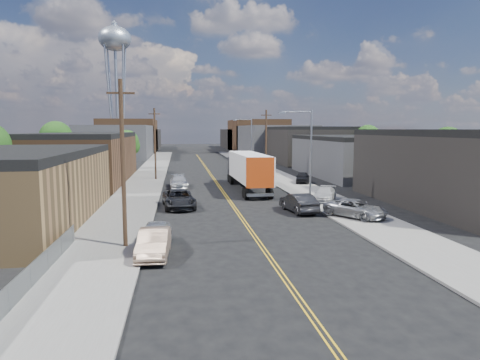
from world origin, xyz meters
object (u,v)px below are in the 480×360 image
object	(u,v)px
car_left_b	(154,243)
car_right_lot_a	(356,208)
water_tower	(115,44)
car_right_oncoming	(299,203)
car_left_a	(156,235)
car_right_lot_c	(303,177)
car_left_c	(179,199)
car_right_lot_b	(325,194)
semi_truck	(247,169)
car_ahead_truck	(239,172)
car_left_d	(179,181)

from	to	relation	value
car_left_b	car_right_lot_a	size ratio (longest dim) A/B	0.92
water_tower	car_right_oncoming	distance (m)	99.19
car_left_a	car_right_oncoming	size ratio (longest dim) A/B	0.90
car_left_a	car_right_lot_c	bearing A→B (deg)	61.13
water_tower	car_right_lot_c	distance (m)	84.75
car_left_c	car_right_lot_b	world-z (taller)	car_left_c
semi_truck	car_right_lot_c	bearing A→B (deg)	25.43
car_left_c	car_right_lot_c	bearing A→B (deg)	37.89
water_tower	car_right_lot_b	distance (m)	96.23
car_left_c	car_right_lot_a	size ratio (longest dim) A/B	1.16
car_left_a	car_ahead_truck	world-z (taller)	car_left_a
car_right_oncoming	car_ahead_truck	world-z (taller)	car_right_oncoming
car_ahead_truck	car_right_lot_c	bearing A→B (deg)	-53.27
car_right_lot_c	car_ahead_truck	xyz separation A→B (m)	(-7.07, 9.70, -0.16)
car_left_d	semi_truck	bearing A→B (deg)	-21.05
car_left_c	car_left_d	distance (m)	13.80
car_right_lot_a	car_right_lot_b	world-z (taller)	car_right_lot_a
car_left_c	car_ahead_truck	xyz separation A→B (m)	(8.93, 24.68, -0.12)
car_left_b	car_left_c	size ratio (longest dim) A/B	0.80
semi_truck	car_right_lot_b	distance (m)	11.71
car_left_d	car_left_c	bearing A→B (deg)	-91.48
car_left_d	car_right_lot_a	xyz separation A→B (m)	(13.93, -20.67, 0.12)
car_right_lot_a	car_right_lot_c	distance (m)	21.94
car_left_d	car_left_b	bearing A→B (deg)	-94.27
car_left_c	car_right_lot_b	xyz separation A→B (m)	(14.19, 1.14, -0.03)
car_left_a	car_left_c	bearing A→B (deg)	86.92
car_left_a	car_right_lot_c	distance (m)	32.83
car_left_b	car_ahead_truck	xyz separation A→B (m)	(10.33, 39.54, -0.07)
car_right_lot_b	car_right_oncoming	bearing A→B (deg)	-102.52
semi_truck	car_right_lot_b	world-z (taller)	semi_truck
car_left_d	car_right_lot_c	bearing A→B (deg)	2.72
car_left_d	car_right_lot_b	xyz separation A→B (m)	(14.19, -12.67, 0.06)
car_right_lot_b	car_left_c	bearing A→B (deg)	-147.11
car_right_lot_c	car_right_lot_a	bearing A→B (deg)	-78.27
water_tower	car_right_lot_a	xyz separation A→B (m)	(30.93, -94.00, -29.79)
water_tower	car_right_lot_b	bearing A→B (deg)	-70.07
semi_truck	car_right_lot_a	xyz separation A→B (m)	(5.90, -17.81, -1.62)
car_left_c	car_left_d	world-z (taller)	car_left_c
semi_truck	water_tower	bearing A→B (deg)	106.81
car_left_c	car_right_lot_a	distance (m)	15.53
car_left_c	car_left_a	bearing A→B (deg)	-101.43
car_left_a	car_left_c	world-z (taller)	car_left_c
car_left_a	car_right_oncoming	distance (m)	14.94
car_right_lot_b	car_ahead_truck	distance (m)	24.12
semi_truck	car_right_lot_c	xyz separation A→B (m)	(7.97, 4.03, -1.62)
car_right_oncoming	semi_truck	bearing A→B (deg)	-88.97
car_left_a	car_ahead_truck	xyz separation A→B (m)	(10.33, 37.54, -0.06)
car_right_lot_a	car_right_lot_c	xyz separation A→B (m)	(2.07, 21.84, 0.00)
car_left_b	car_right_lot_a	distance (m)	17.29
semi_truck	car_right_lot_b	xyz separation A→B (m)	(6.16, -9.81, -1.68)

